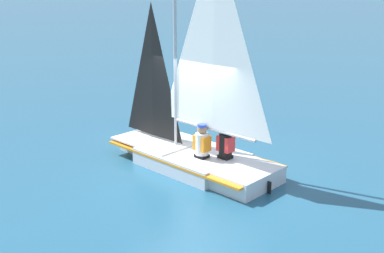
{
  "coord_description": "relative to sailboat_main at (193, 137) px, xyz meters",
  "views": [
    {
      "loc": [
        8.32,
        6.6,
        4.23
      ],
      "look_at": [
        0.0,
        0.0,
        0.98
      ],
      "focal_mm": 45.0,
      "sensor_mm": 36.0,
      "label": 1
    }
  ],
  "objects": [
    {
      "name": "ground_plane",
      "position": [
        -0.0,
        -0.04,
        -0.73
      ],
      "size": [
        260.0,
        260.0,
        0.0
      ],
      "primitive_type": "plane",
      "color": "#235675"
    },
    {
      "name": "sailboat_main",
      "position": [
        0.0,
        0.0,
        0.0
      ],
      "size": [
        2.08,
        4.43,
        5.28
      ],
      "rotation": [
        0.0,
        0.0,
        4.62
      ],
      "color": "silver",
      "rests_on": "ground_plane"
    },
    {
      "name": "sailor_helm",
      "position": [
        0.19,
        0.4,
        -0.1
      ],
      "size": [
        0.33,
        0.36,
        1.16
      ],
      "rotation": [
        0.0,
        0.0,
        4.62
      ],
      "color": "black",
      "rests_on": "ground_plane"
    },
    {
      "name": "sailor_crew",
      "position": [
        -0.1,
        0.84,
        -0.1
      ],
      "size": [
        0.33,
        0.36,
        1.16
      ],
      "rotation": [
        0.0,
        0.0,
        4.62
      ],
      "color": "black",
      "rests_on": "ground_plane"
    }
  ]
}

